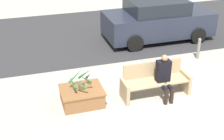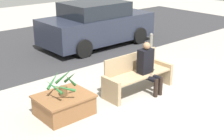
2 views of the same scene
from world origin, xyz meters
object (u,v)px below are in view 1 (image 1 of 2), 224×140
Objects in this scene: parked_car at (157,20)px; bollard_post at (199,48)px; bench at (155,81)px; person_seated at (164,76)px; planter_box at (82,96)px; potted_plant at (81,81)px.

bollard_post is at bearing -74.81° from parked_car.
bench reaches higher than bollard_post.
person_seated is 0.30× the size of parked_car.
parked_car is (3.78, 3.67, 0.53)m from planter_box.
person_seated is 2.22m from planter_box.
potted_plant reaches higher than bollard_post.
person_seated is at bearing -8.72° from potted_plant.
planter_box is at bearing 44.73° from potted_plant.
bench is at bearing -3.78° from potted_plant.
potted_plant is (-2.16, 0.33, 0.02)m from person_seated.
bench is 2.74× the size of potted_plant.
planter_box is at bearing 176.02° from bench.
bollard_post is at bearing 19.64° from planter_box.
parked_car is (1.79, 3.81, 0.35)m from bench.
parked_car is 2.23m from bollard_post.
person_seated is at bearing -50.55° from bench.
planter_box is 5.29m from parked_car.
parked_car is at bearing 44.18° from potted_plant.
potted_plant is 0.17× the size of parked_car.
planter_box is at bearing 171.08° from person_seated.
parked_car reaches higher than bench.
potted_plant is at bearing -135.27° from planter_box.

